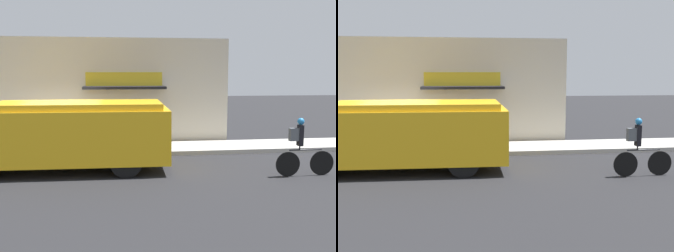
{
  "view_description": "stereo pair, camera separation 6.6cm",
  "coord_description": "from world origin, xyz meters",
  "views": [
    {
      "loc": [
        1.8,
        -13.46,
        2.92
      ],
      "look_at": [
        3.55,
        -0.2,
        1.1
      ],
      "focal_mm": 42.0,
      "sensor_mm": 36.0,
      "label": 1
    },
    {
      "loc": [
        1.86,
        -13.47,
        2.92
      ],
      "look_at": [
        3.55,
        -0.2,
        1.1
      ],
      "focal_mm": 42.0,
      "sensor_mm": 36.0,
      "label": 2
    }
  ],
  "objects": [
    {
      "name": "ground_plane",
      "position": [
        0.0,
        0.0,
        0.0
      ],
      "size": [
        70.0,
        70.0,
        0.0
      ],
      "primitive_type": "plane",
      "color": "#232326"
    },
    {
      "name": "sidewalk",
      "position": [
        0.0,
        1.02,
        0.08
      ],
      "size": [
        28.0,
        2.04,
        0.16
      ],
      "color": "#ADAAA3",
      "rests_on": "ground_plane"
    },
    {
      "name": "storefront",
      "position": [
        0.08,
        2.33,
        2.15
      ],
      "size": [
        12.71,
        1.12,
        4.29
      ],
      "color": "beige",
      "rests_on": "ground_plane"
    },
    {
      "name": "school_bus",
      "position": [
        0.31,
        -1.59,
        1.1
      ],
      "size": [
        6.73,
        2.93,
        2.05
      ],
      "rotation": [
        0.0,
        0.0,
        -0.03
      ],
      "color": "yellow",
      "rests_on": "ground_plane"
    },
    {
      "name": "cyclist",
      "position": [
        6.97,
        -3.15,
        0.78
      ],
      "size": [
        1.73,
        0.2,
        1.67
      ],
      "rotation": [
        0.0,
        0.0,
        0.01
      ],
      "color": "black",
      "rests_on": "ground_plane"
    },
    {
      "name": "trash_bin",
      "position": [
        2.87,
        1.59,
        0.54
      ],
      "size": [
        0.6,
        0.6,
        0.76
      ],
      "color": "#38383D",
      "rests_on": "sidewalk"
    }
  ]
}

